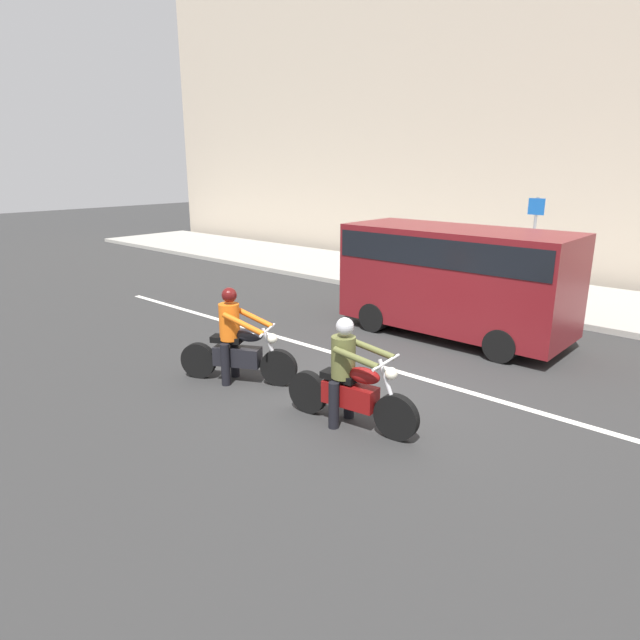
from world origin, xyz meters
The scene contains 8 objects.
ground_plane centered at (0.00, 0.00, 0.00)m, with size 80.00×80.00×0.00m, color #2C2C2C.
sidewalk_slab centered at (0.00, 8.00, 0.07)m, with size 40.00×4.40×0.14m, color #99968E.
building_facade centered at (0.00, 11.40, 5.93)m, with size 40.00×1.40×11.86m, color #B7A893.
lane_marking_stripe centered at (0.17, 0.90, 0.00)m, with size 18.00×0.14×0.01m, color silver.
motorcycle_with_rider_orange_stripe centered at (-1.90, -1.28, 0.66)m, with size 1.89×1.11×1.63m.
motorcycle_with_rider_olive centered at (0.53, -1.28, 0.64)m, with size 2.10×0.71×1.57m.
parked_van_maroon centered at (-0.43, 3.46, 1.33)m, with size 4.72×1.96×2.30m.
street_sign_post centered at (-0.70, 8.30, 1.69)m, with size 0.44×0.08×2.56m.
Camera 1 is at (4.94, -6.86, 3.58)m, focal length 30.80 mm.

